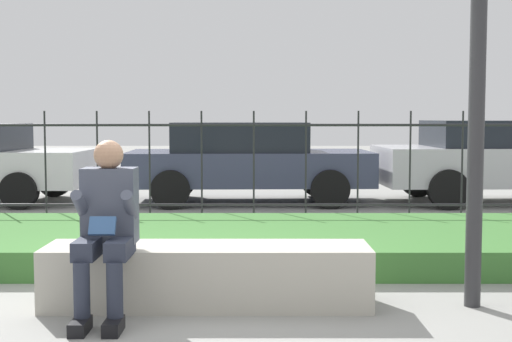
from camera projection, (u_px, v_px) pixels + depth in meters
name	position (u px, v px, depth m)	size (l,w,h in m)	color
ground_plane	(165.00, 305.00, 5.38)	(60.00, 60.00, 0.00)	gray
stone_bench	(208.00, 279.00, 5.37)	(2.43, 0.58, 0.46)	#B7B2A3
person_seated_reader	(107.00, 222.00, 5.01)	(0.42, 0.73, 1.26)	black
grass_berm	(189.00, 242.00, 7.33)	(10.65, 2.52, 0.27)	#3D7533
iron_fence	(202.00, 167.00, 9.09)	(8.65, 0.03, 1.50)	#232326
car_parked_center	(247.00, 160.00, 11.85)	(4.04, 2.02, 1.33)	#383D56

